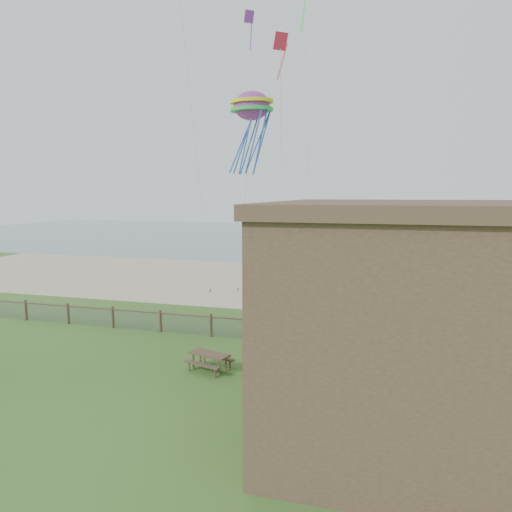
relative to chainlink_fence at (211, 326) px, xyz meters
name	(u,v)px	position (x,y,z in m)	size (l,w,h in m)	color
ground	(159,380)	(0.00, -6.00, -0.55)	(160.00, 160.00, 0.00)	#32551D
sand_beach	(277,282)	(0.00, 16.00, -0.55)	(72.00, 20.00, 0.02)	#C0AE8A
ocean	(331,237)	(0.00, 60.00, -0.55)	(160.00, 68.00, 0.02)	slate
chainlink_fence	(211,326)	(0.00, 0.00, 0.00)	(36.20, 0.20, 1.25)	#4C3D2B
motel_deck	(477,362)	(13.00, -1.00, -0.30)	(15.00, 2.00, 0.50)	brown
picnic_table	(210,362)	(1.66, -4.45, -0.17)	(1.80, 1.36, 0.76)	brown
octopus_kite	(252,130)	(-0.11, 8.47, 11.43)	(2.99, 2.11, 6.16)	#FC4027
kite_purple	(249,26)	(-2.33, 15.52, 20.64)	(0.96, 0.70, 2.46)	purple
kite_red	(280,51)	(2.38, 6.18, 15.68)	(1.02, 0.70, 2.19)	#EE2A49
kite_green	(302,1)	(2.93, 10.53, 20.14)	(1.10, 0.70, 2.89)	#38D45E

